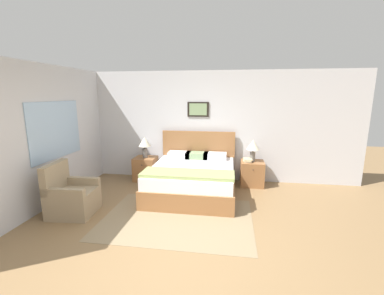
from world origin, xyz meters
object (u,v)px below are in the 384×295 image
at_px(nightstand_near_window, 146,169).
at_px(table_lamp_near_window, 145,143).
at_px(armchair, 71,197).
at_px(nightstand_by_door, 252,173).
at_px(bed, 193,178).
at_px(table_lamp_by_door, 253,146).

xyz_separation_m(nightstand_near_window, table_lamp_near_window, (0.00, -0.00, 0.63)).
relative_size(armchair, table_lamp_near_window, 1.83).
xyz_separation_m(armchair, nightstand_near_window, (0.69, 1.96, -0.02)).
bearing_deg(nightstand_near_window, nightstand_by_door, 0.00).
relative_size(armchair, nightstand_by_door, 1.62).
height_order(bed, table_lamp_near_window, bed).
bearing_deg(nightstand_near_window, table_lamp_by_door, -0.06).
height_order(bed, nightstand_by_door, bed).
height_order(armchair, table_lamp_near_window, table_lamp_near_window).
distance_m(bed, nightstand_near_window, 1.45).
xyz_separation_m(armchair, table_lamp_near_window, (0.69, 1.95, 0.61)).
relative_size(bed, nightstand_by_door, 3.45).
relative_size(nightstand_by_door, table_lamp_by_door, 1.13).
distance_m(nightstand_near_window, nightstand_by_door, 2.54).
xyz_separation_m(nightstand_by_door, table_lamp_by_door, (-0.00, -0.00, 0.63)).
xyz_separation_m(armchair, table_lamp_by_door, (3.22, 1.95, 0.61)).
height_order(armchair, table_lamp_by_door, table_lamp_by_door).
bearing_deg(nightstand_by_door, table_lamp_near_window, -179.94).
height_order(table_lamp_near_window, table_lamp_by_door, same).
bearing_deg(bed, nightstand_near_window, 151.11).
xyz_separation_m(nightstand_near_window, nightstand_by_door, (2.54, 0.00, 0.00)).
distance_m(armchair, nightstand_by_door, 3.77).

